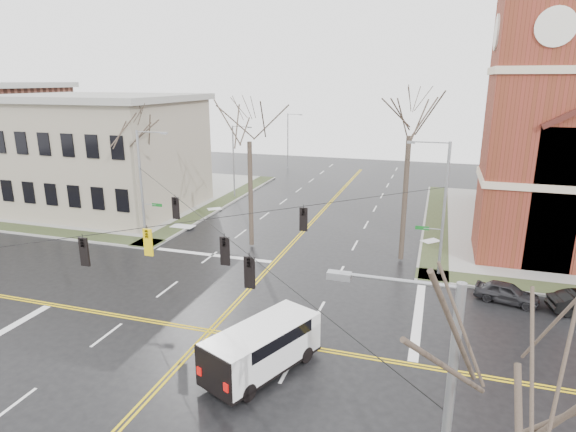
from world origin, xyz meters
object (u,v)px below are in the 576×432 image
(cargo_van, at_px, (266,344))
(parked_car_a, at_px, (507,293))
(tree_nw_far, at_px, (134,139))
(streetlight_north_b, at_px, (289,138))
(signal_pole_nw, at_px, (143,184))
(tree_ne, at_px, (410,127))
(streetlight_north_a, at_px, (235,159))
(tree_nw_near, at_px, (249,134))
(signal_pole_ne, at_px, (442,205))

(cargo_van, height_order, parked_car_a, cargo_van)
(parked_car_a, relative_size, tree_nw_far, 0.32)
(cargo_van, distance_m, tree_nw_far, 24.67)
(tree_nw_far, bearing_deg, cargo_van, -42.76)
(streetlight_north_b, xyz_separation_m, tree_nw_far, (-2.69, -34.27, 3.71))
(signal_pole_nw, xyz_separation_m, tree_ne, (20.13, 2.17, 4.82))
(signal_pole_nw, xyz_separation_m, parked_car_a, (26.77, -2.98, -4.33))
(streetlight_north_a, height_order, tree_ne, tree_ne)
(streetlight_north_a, distance_m, cargo_van, 33.88)
(streetlight_north_b, xyz_separation_m, tree_ne, (19.46, -34.33, 5.30))
(parked_car_a, bearing_deg, streetlight_north_b, 47.50)
(parked_car_a, height_order, tree_nw_near, tree_nw_near)
(tree_nw_far, bearing_deg, streetlight_north_a, 79.31)
(cargo_van, distance_m, tree_ne, 18.74)
(streetlight_north_a, distance_m, parked_car_a, 32.79)
(tree_nw_near, relative_size, tree_ne, 0.91)
(signal_pole_nw, distance_m, streetlight_north_a, 16.52)
(parked_car_a, xyz_separation_m, tree_nw_far, (-28.79, 5.21, 7.56))
(streetlight_north_a, height_order, tree_nw_near, tree_nw_near)
(signal_pole_ne, height_order, parked_car_a, signal_pole_ne)
(cargo_van, height_order, tree_nw_near, tree_nw_near)
(signal_pole_nw, relative_size, tree_nw_near, 0.73)
(cargo_van, bearing_deg, tree_nw_near, 137.87)
(cargo_van, height_order, tree_ne, tree_ne)
(parked_car_a, distance_m, tree_nw_near, 20.69)
(signal_pole_ne, xyz_separation_m, cargo_van, (-7.27, -13.86, -3.64))
(streetlight_north_b, xyz_separation_m, parked_car_a, (26.10, -39.48, -3.85))
(parked_car_a, bearing_deg, signal_pole_ne, 68.20)
(signal_pole_ne, xyz_separation_m, streetlight_north_b, (-21.97, 36.50, -0.48))
(streetlight_north_b, relative_size, tree_nw_far, 0.71)
(signal_pole_ne, height_order, tree_nw_far, tree_nw_far)
(tree_nw_far, bearing_deg, tree_ne, -0.16)
(signal_pole_nw, height_order, tree_nw_near, tree_nw_near)
(signal_pole_ne, height_order, cargo_van, signal_pole_ne)
(parked_car_a, height_order, tree_ne, tree_ne)
(signal_pole_ne, bearing_deg, streetlight_north_b, 121.05)
(signal_pole_nw, height_order, streetlight_north_b, signal_pole_nw)
(signal_pole_ne, height_order, tree_ne, tree_ne)
(signal_pole_ne, height_order, streetlight_north_b, signal_pole_ne)
(signal_pole_nw, xyz_separation_m, cargo_van, (15.37, -13.86, -3.64))
(cargo_van, bearing_deg, tree_nw_far, 161.20)
(streetlight_north_a, relative_size, tree_ne, 0.59)
(tree_ne, bearing_deg, tree_nw_near, -178.20)
(parked_car_a, bearing_deg, tree_ne, 66.24)
(streetlight_north_b, distance_m, tree_nw_near, 35.83)
(signal_pole_nw, height_order, tree_ne, tree_ne)
(tree_nw_far, bearing_deg, signal_pole_ne, -5.17)
(signal_pole_nw, relative_size, cargo_van, 1.45)
(signal_pole_ne, bearing_deg, cargo_van, -117.70)
(signal_pole_ne, distance_m, signal_pole_nw, 22.64)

